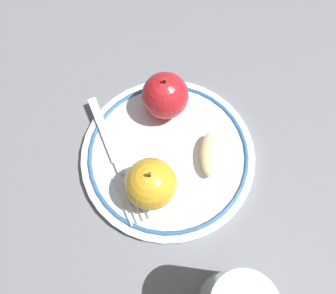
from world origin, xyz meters
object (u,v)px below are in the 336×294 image
(apple_slice_front, at_px, (210,154))
(fork, at_px, (113,152))
(plate, at_px, (168,155))
(apple_second_whole, at_px, (151,184))
(apple_red_whole, at_px, (165,96))

(apple_slice_front, relative_size, fork, 0.33)
(plate, relative_size, apple_second_whole, 3.30)
(plate, bearing_deg, fork, 137.99)
(plate, distance_m, apple_slice_front, 0.06)
(apple_second_whole, bearing_deg, apple_slice_front, -10.13)
(apple_red_whole, distance_m, fork, 0.10)
(apple_red_whole, distance_m, apple_second_whole, 0.12)
(apple_red_whole, relative_size, fork, 0.38)
(apple_second_whole, bearing_deg, plate, 27.02)
(plate, height_order, apple_slice_front, apple_slice_front)
(fork, bearing_deg, apple_red_whole, 110.88)
(fork, bearing_deg, apple_second_whole, 21.69)
(apple_second_whole, height_order, fork, apple_second_whole)
(apple_slice_front, height_order, fork, apple_slice_front)
(apple_slice_front, bearing_deg, plate, -92.66)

